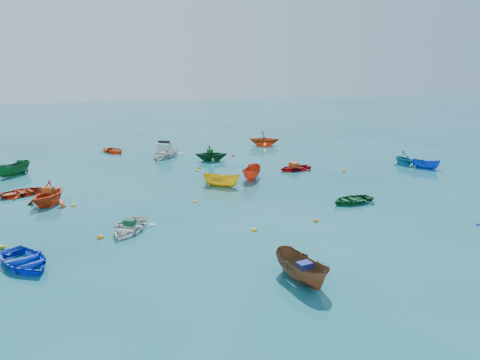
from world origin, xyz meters
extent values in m
plane|color=#0A464F|center=(0.00, 0.00, 0.00)|extent=(160.00, 160.00, 0.00)
imported|color=#0F32C2|center=(-13.03, -5.65, 0.00)|extent=(3.85, 4.22, 0.72)
imported|color=silver|center=(-8.32, -2.41, 0.00)|extent=(3.39, 3.78, 0.64)
imported|color=brown|center=(-1.76, -10.41, 0.00)|extent=(1.87, 3.43, 1.26)
imported|color=red|center=(-12.95, 3.79, 0.00)|extent=(3.88, 4.05, 1.65)
imported|color=gold|center=(-1.37, 5.12, 0.00)|extent=(2.92, 2.50, 1.09)
imported|color=#124F28|center=(5.73, -1.13, 0.00)|extent=(3.23, 2.56, 0.60)
imported|color=#166F8D|center=(15.73, 7.82, 0.00)|extent=(2.21, 2.55, 1.31)
imported|color=#A7260D|center=(-14.86, 6.69, 0.00)|extent=(3.53, 3.16, 0.60)
imported|color=red|center=(1.35, 6.43, 0.00)|extent=(2.55, 3.17, 1.17)
imported|color=#0F411F|center=(-0.15, 13.94, 0.00)|extent=(3.34, 3.05, 1.51)
imported|color=#9D0D0E|center=(5.72, 8.41, 0.00)|extent=(3.08, 2.42, 0.58)
imported|color=#0E3FBA|center=(16.66, 6.03, 0.00)|extent=(2.15, 2.32, 0.89)
imported|color=#C94110|center=(-8.60, 20.51, 0.00)|extent=(3.20, 3.50, 0.59)
imported|color=#CA4613|center=(6.97, 19.95, 0.00)|extent=(3.96, 3.72, 1.66)
imported|color=#135324|center=(-16.45, 12.79, 0.00)|extent=(2.99, 3.13, 1.22)
imported|color=silver|center=(-4.01, 16.94, 0.00)|extent=(4.58, 5.03, 1.45)
cube|color=#124928|center=(-8.28, -2.32, 0.47)|extent=(0.74, 0.68, 0.29)
cube|color=navy|center=(-1.73, -10.56, 0.77)|extent=(0.66, 0.55, 0.28)
cube|color=#C24513|center=(-12.92, 3.83, 0.98)|extent=(0.82, 0.76, 0.32)
cube|color=#124A1D|center=(-0.25, 13.96, 0.93)|extent=(0.72, 0.85, 0.36)
cube|color=#C74014|center=(5.62, 8.39, 0.47)|extent=(0.68, 0.84, 0.36)
sphere|color=orange|center=(-9.80, -3.07, 0.00)|extent=(0.36, 0.36, 0.36)
sphere|color=gold|center=(-1.86, -4.24, 0.00)|extent=(0.33, 0.33, 0.33)
sphere|color=#D7590B|center=(1.97, -3.81, 0.00)|extent=(0.30, 0.30, 0.30)
sphere|color=yellow|center=(-11.44, 3.06, 0.00)|extent=(0.31, 0.31, 0.31)
sphere|color=orange|center=(-1.80, 11.17, 0.00)|extent=(0.29, 0.29, 0.29)
sphere|color=yellow|center=(-3.93, 1.84, 0.00)|extent=(0.30, 0.30, 0.30)
sphere|color=orange|center=(9.46, 6.85, 0.00)|extent=(0.34, 0.34, 0.34)
sphere|color=yellow|center=(-2.11, 10.33, 0.00)|extent=(0.31, 0.31, 0.31)
sphere|color=orange|center=(2.34, 15.51, 0.00)|extent=(0.35, 0.35, 0.35)
sphere|color=yellow|center=(12.76, 14.60, 0.00)|extent=(0.34, 0.34, 0.34)
camera|label=1|loc=(-9.10, -26.75, 8.92)|focal=35.00mm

